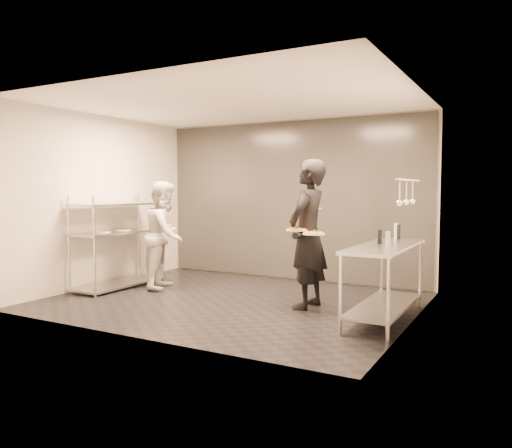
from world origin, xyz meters
The scene contains 13 objects.
room_shell centered at (0.00, 1.18, 1.40)m, with size 5.00×4.00×2.80m.
pass_rack centered at (-2.15, 0.00, 0.77)m, with size 0.60×1.60×1.50m.
prep_counter centered at (2.18, 0.00, 0.63)m, with size 0.60×1.80×0.92m.
utensil_rail centered at (2.43, 0.00, 1.55)m, with size 0.07×1.20×0.31m.
waiter centered at (1.11, 0.16, 0.99)m, with size 0.73×0.48×1.99m, color black.
chef centered at (-1.44, 0.31, 0.86)m, with size 0.84×0.65×1.72m, color silver.
pizza_plate_near centered at (1.03, -0.03, 1.07)m, with size 0.28×0.28×0.05m.
pizza_plate_far centered at (1.29, -0.08, 1.03)m, with size 0.29×0.29×0.05m.
salad_plate centered at (1.04, 0.46, 1.35)m, with size 0.28×0.28×0.07m.
pos_monitor centered at (2.06, 0.21, 1.01)m, with size 0.05×0.25×0.18m, color black.
bottle_green centered at (2.13, 0.80, 1.03)m, with size 0.06×0.06×0.22m, color gray.
bottle_clear centered at (2.25, -0.15, 1.01)m, with size 0.05×0.05×0.18m, color gray.
bottle_dark centered at (2.15, 0.80, 1.02)m, with size 0.06×0.06×0.20m, color black.
Camera 1 is at (3.69, -5.99, 1.59)m, focal length 35.00 mm.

